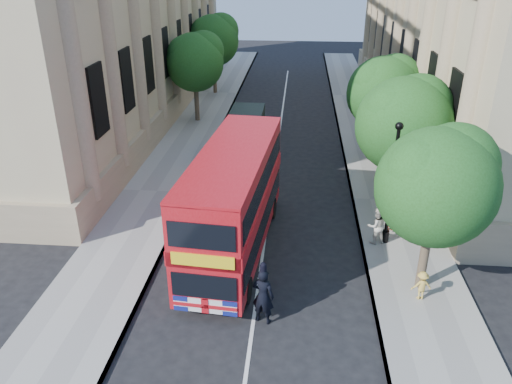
% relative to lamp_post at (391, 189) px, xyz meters
% --- Properties ---
extents(ground, '(120.00, 120.00, 0.00)m').
position_rel_lamp_post_xyz_m(ground, '(-5.00, -6.00, -2.51)').
color(ground, black).
rests_on(ground, ground).
extents(pavement_right, '(3.50, 80.00, 0.12)m').
position_rel_lamp_post_xyz_m(pavement_right, '(0.75, 4.00, -2.45)').
color(pavement_right, gray).
rests_on(pavement_right, ground).
extents(pavement_left, '(3.50, 80.00, 0.12)m').
position_rel_lamp_post_xyz_m(pavement_left, '(-10.75, 4.00, -2.45)').
color(pavement_left, gray).
rests_on(pavement_left, ground).
extents(tree_right_near, '(4.00, 4.00, 6.08)m').
position_rel_lamp_post_xyz_m(tree_right_near, '(0.84, -2.97, 1.74)').
color(tree_right_near, '#473828').
rests_on(tree_right_near, ground).
extents(tree_right_mid, '(4.20, 4.20, 6.37)m').
position_rel_lamp_post_xyz_m(tree_right_mid, '(0.84, 3.03, 1.93)').
color(tree_right_mid, '#473828').
rests_on(tree_right_mid, ground).
extents(tree_right_far, '(4.00, 4.00, 6.15)m').
position_rel_lamp_post_xyz_m(tree_right_far, '(0.84, 9.03, 1.80)').
color(tree_right_far, '#473828').
rests_on(tree_right_far, ground).
extents(tree_left_far, '(4.00, 4.00, 6.30)m').
position_rel_lamp_post_xyz_m(tree_left_far, '(-10.96, 16.03, 1.93)').
color(tree_left_far, '#473828').
rests_on(tree_left_far, ground).
extents(tree_left_back, '(4.20, 4.20, 6.65)m').
position_rel_lamp_post_xyz_m(tree_left_back, '(-10.96, 24.03, 2.20)').
color(tree_left_back, '#473828').
rests_on(tree_left_back, ground).
extents(lamp_post, '(0.32, 0.32, 5.16)m').
position_rel_lamp_post_xyz_m(lamp_post, '(0.00, 0.00, 0.00)').
color(lamp_post, black).
rests_on(lamp_post, pavement_right).
extents(double_decker_bus, '(3.18, 9.31, 4.22)m').
position_rel_lamp_post_xyz_m(double_decker_bus, '(-6.14, -1.02, -0.18)').
color(double_decker_bus, '#AA0B13').
rests_on(double_decker_bus, ground).
extents(box_van, '(1.96, 4.68, 2.67)m').
position_rel_lamp_post_xyz_m(box_van, '(-6.80, 9.49, -1.21)').
color(box_van, black).
rests_on(box_van, ground).
extents(police_constable, '(0.85, 0.68, 2.02)m').
position_rel_lamp_post_xyz_m(police_constable, '(-4.69, -5.27, -1.50)').
color(police_constable, black).
rests_on(police_constable, ground).
extents(woman_pedestrian, '(0.91, 0.80, 1.58)m').
position_rel_lamp_post_xyz_m(woman_pedestrian, '(-0.43, -0.13, -1.60)').
color(woman_pedestrian, beige).
rests_on(woman_pedestrian, pavement_right).
extents(child_a, '(0.68, 0.35, 1.11)m').
position_rel_lamp_post_xyz_m(child_a, '(0.35, 1.00, -1.84)').
color(child_a, '#CE5424').
rests_on(child_a, pavement_right).
extents(child_b, '(0.74, 0.49, 1.08)m').
position_rel_lamp_post_xyz_m(child_b, '(0.66, -3.76, -1.85)').
color(child_b, gold).
rests_on(child_b, pavement_right).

